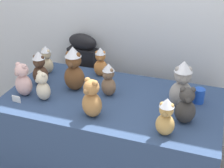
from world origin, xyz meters
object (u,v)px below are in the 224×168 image
at_px(teddy_bear_blush, 23,80).
at_px(teddy_bear_honey, 166,117).
at_px(display_table, 112,137).
at_px(party_cup_blue, 199,96).
at_px(teddy_bear_mocha, 108,80).
at_px(teddy_bear_cocoa, 40,68).
at_px(teddy_bear_chestnut, 74,69).
at_px(teddy_bear_ginger, 101,62).
at_px(teddy_bear_charcoal, 186,106).
at_px(teddy_bear_cream, 43,87).
at_px(teddy_bear_caramel, 92,99).
at_px(teddy_bear_sand, 47,60).
at_px(instrument_case, 84,82).
at_px(teddy_bear_ash, 182,85).

distance_m(teddy_bear_blush, teddy_bear_honey, 1.10).
height_order(display_table, party_cup_blue, party_cup_blue).
bearing_deg(teddy_bear_mocha, teddy_bear_cocoa, -154.55).
bearing_deg(teddy_bear_chestnut, teddy_bear_mocha, 0.27).
height_order(display_table, teddy_bear_cocoa, teddy_bear_cocoa).
height_order(teddy_bear_chestnut, teddy_bear_honey, teddy_bear_chestnut).
height_order(teddy_bear_mocha, teddy_bear_ginger, teddy_bear_mocha).
distance_m(teddy_bear_charcoal, teddy_bear_cocoa, 1.17).
height_order(teddy_bear_honey, teddy_bear_cream, teddy_bear_honey).
relative_size(teddy_bear_caramel, teddy_bear_ginger, 1.11).
bearing_deg(teddy_bear_blush, teddy_bear_cream, 10.72).
relative_size(display_table, teddy_bear_sand, 6.47).
bearing_deg(teddy_bear_sand, teddy_bear_blush, -73.66).
distance_m(teddy_bear_charcoal, teddy_bear_blush, 1.19).
height_order(teddy_bear_blush, teddy_bear_cream, teddy_bear_blush).
relative_size(teddy_bear_mocha, teddy_bear_honey, 1.00).
bearing_deg(teddy_bear_chestnut, teddy_bear_cocoa, -179.18).
distance_m(instrument_case, teddy_bear_honey, 1.32).
xyz_separation_m(instrument_case, teddy_bear_blush, (-0.17, -0.73, 0.35)).
relative_size(teddy_bear_cocoa, teddy_bear_sand, 1.14).
height_order(teddy_bear_caramel, teddy_bear_mocha, teddy_bear_caramel).
xyz_separation_m(teddy_bear_charcoal, teddy_bear_chestnut, (-0.87, 0.17, 0.05)).
bearing_deg(teddy_bear_cocoa, display_table, -8.04).
bearing_deg(teddy_bear_caramel, teddy_bear_chestnut, 152.47).
xyz_separation_m(teddy_bear_mocha, teddy_bear_cocoa, (-0.57, -0.01, 0.01)).
height_order(teddy_bear_honey, teddy_bear_ginger, teddy_bear_honey).
relative_size(teddy_bear_blush, teddy_bear_ginger, 1.04).
xyz_separation_m(teddy_bear_ash, teddy_bear_cream, (-0.96, -0.23, -0.07)).
xyz_separation_m(teddy_bear_mocha, teddy_bear_cream, (-0.43, -0.22, -0.02)).
height_order(teddy_bear_sand, party_cup_blue, teddy_bear_sand).
relative_size(display_table, instrument_case, 1.63).
bearing_deg(teddy_bear_ash, teddy_bear_mocha, 162.46).
height_order(teddy_bear_chestnut, teddy_bear_ash, teddy_bear_chestnut).
distance_m(instrument_case, teddy_bear_chestnut, 0.68).
bearing_deg(party_cup_blue, teddy_bear_chestnut, -172.98).
xyz_separation_m(instrument_case, party_cup_blue, (1.09, -0.41, 0.28)).
xyz_separation_m(teddy_bear_blush, party_cup_blue, (1.25, 0.32, -0.07)).
xyz_separation_m(teddy_bear_charcoal, teddy_bear_blush, (-1.19, -0.03, 0.00)).
distance_m(teddy_bear_blush, teddy_bear_cocoa, 0.20).
distance_m(teddy_bear_cream, party_cup_blue, 1.13).
bearing_deg(teddy_bear_honey, teddy_bear_cream, 171.84).
bearing_deg(party_cup_blue, teddy_bear_cream, -163.18).
relative_size(teddy_bear_blush, teddy_bear_cocoa, 0.94).
relative_size(teddy_bear_caramel, teddy_bear_ash, 0.79).
height_order(teddy_bear_sand, teddy_bear_honey, teddy_bear_honey).
bearing_deg(teddy_bear_ash, display_table, 167.03).
xyz_separation_m(teddy_bear_chestnut, teddy_bear_caramel, (0.27, -0.30, -0.04)).
relative_size(teddy_bear_sand, teddy_bear_cream, 1.09).
relative_size(teddy_bear_cocoa, teddy_bear_ginger, 1.11).
height_order(teddy_bear_cream, teddy_bear_ginger, teddy_bear_ginger).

